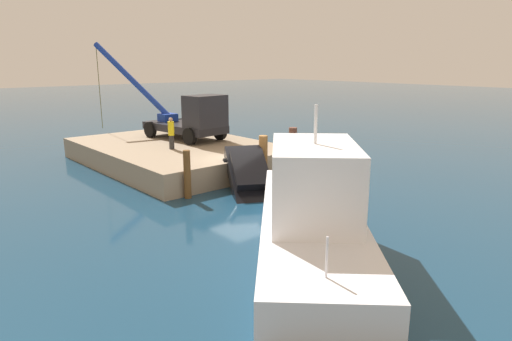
% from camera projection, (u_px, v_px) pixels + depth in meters
% --- Properties ---
extents(ground, '(200.00, 200.00, 0.00)m').
position_uv_depth(ground, '(241.00, 183.00, 22.53)').
color(ground, navy).
extents(dock, '(12.67, 8.96, 1.20)m').
position_uv_depth(dock, '(177.00, 153.00, 26.88)').
color(dock, gray).
rests_on(dock, ground).
extents(crane_truck, '(9.64, 4.49, 6.04)m').
position_uv_depth(crane_truck, '(189.00, 117.00, 27.62)').
color(crane_truck, black).
rests_on(crane_truck, dock).
extents(dock_worker, '(0.34, 0.34, 1.76)m').
position_uv_depth(dock_worker, '(171.00, 133.00, 24.77)').
color(dock_worker, '#2F2F2F').
rests_on(dock_worker, dock).
extents(salvaged_car, '(4.44, 3.58, 2.81)m').
position_uv_depth(salvaged_car, '(250.00, 178.00, 20.81)').
color(salvaged_car, black).
rests_on(salvaged_car, ground).
extents(moored_yacht, '(12.01, 11.71, 6.16)m').
position_uv_depth(moored_yacht, '(308.00, 212.00, 16.47)').
color(moored_yacht, white).
rests_on(moored_yacht, ground).
extents(piling_near, '(0.31, 0.31, 2.18)m').
position_uv_depth(piling_near, '(187.00, 174.00, 19.80)').
color(piling_near, brown).
rests_on(piling_near, ground).
extents(piling_mid, '(0.44, 0.44, 1.71)m').
position_uv_depth(piling_mid, '(234.00, 170.00, 21.57)').
color(piling_mid, brown).
rests_on(piling_mid, ground).
extents(piling_far, '(0.44, 0.44, 2.37)m').
position_uv_depth(piling_far, '(263.00, 159.00, 22.55)').
color(piling_far, brown).
rests_on(piling_far, ground).
extents(piling_end, '(0.44, 0.44, 2.55)m').
position_uv_depth(piling_end, '(293.00, 151.00, 24.00)').
color(piling_end, brown).
rests_on(piling_end, ground).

